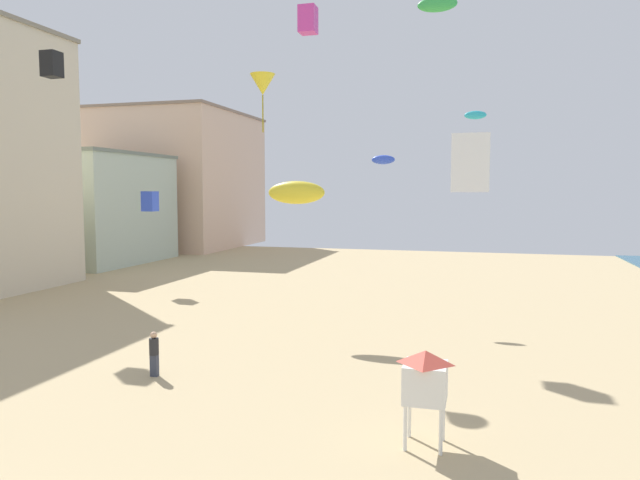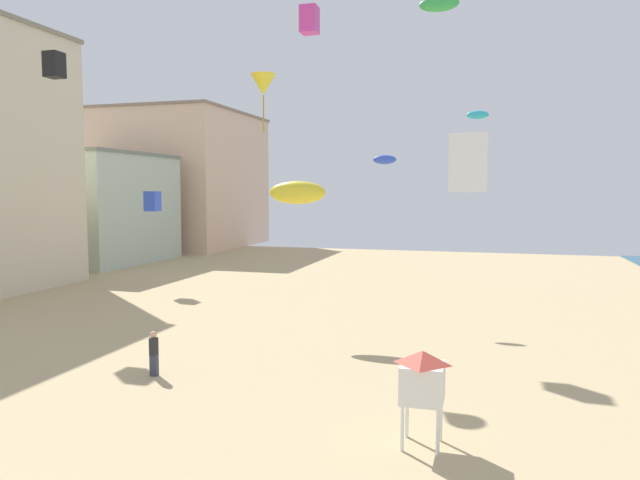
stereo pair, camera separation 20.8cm
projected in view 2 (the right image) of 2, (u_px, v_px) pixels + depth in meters
boardwalk_hotel_mid at (91, 208)px, 54.89m from camera, size 11.69×13.40×10.22m
boardwalk_hotel_far at (183, 180)px, 71.27m from camera, size 15.66×18.34×16.07m
kite_flyer at (154, 351)px, 21.07m from camera, size 0.34×0.34×1.64m
lifeguard_stand at (422, 377)px, 15.17m from camera, size 1.10×1.10×2.55m
kite_blue_box at (153, 201)px, 39.95m from camera, size 0.87×0.87×1.37m
kite_yellow_parafoil at (297, 193)px, 28.20m from camera, size 2.84×0.79×1.11m
kite_black_box at (54, 65)px, 31.47m from camera, size 0.87×0.87×1.36m
kite_blue_parafoil at (385, 160)px, 31.91m from camera, size 1.28×0.36×0.50m
kite_magenta_box at (309, 20)px, 31.54m from camera, size 0.91×0.91×1.44m
kite_white_box at (469, 163)px, 15.75m from camera, size 0.99×0.99×1.55m
kite_green_parafoil at (439, 4)px, 32.17m from camera, size 2.19×0.61×0.85m
kite_yellow_delta at (263, 85)px, 26.10m from camera, size 1.13×1.13×2.58m
kite_cyan_parafoil at (478, 115)px, 35.70m from camera, size 1.33×0.37×0.52m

